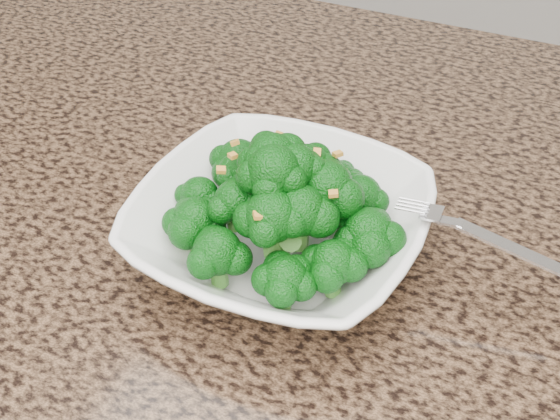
% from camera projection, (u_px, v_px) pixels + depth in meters
% --- Properties ---
extents(granite_counter, '(1.64, 1.04, 0.03)m').
position_uv_depth(granite_counter, '(162.00, 234.00, 0.67)').
color(granite_counter, brown).
rests_on(granite_counter, cabinet).
extents(bowl, '(0.26, 0.26, 0.06)m').
position_uv_depth(bowl, '(280.00, 227.00, 0.61)').
color(bowl, white).
rests_on(bowl, granite_counter).
extents(broccoli_pile, '(0.22, 0.22, 0.08)m').
position_uv_depth(broccoli_pile, '(280.00, 163.00, 0.56)').
color(broccoli_pile, '#09510C').
rests_on(broccoli_pile, bowl).
extents(garlic_topping, '(0.13, 0.13, 0.01)m').
position_uv_depth(garlic_topping, '(280.00, 120.00, 0.54)').
color(garlic_topping, gold).
rests_on(garlic_topping, broccoli_pile).
extents(fork, '(0.16, 0.03, 0.01)m').
position_uv_depth(fork, '(455.00, 224.00, 0.56)').
color(fork, silver).
rests_on(fork, bowl).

